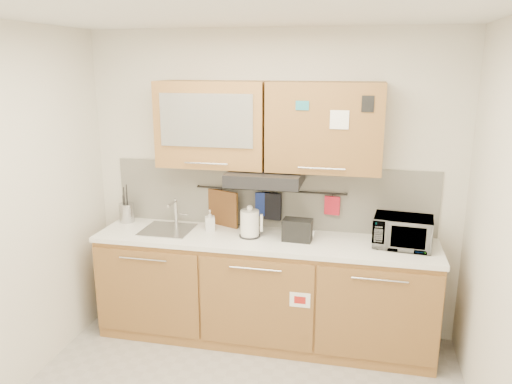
% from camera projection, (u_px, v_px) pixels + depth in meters
% --- Properties ---
extents(ceiling, '(3.20, 3.20, 0.00)m').
position_uv_depth(ceiling, '(219.00, 7.00, 2.57)').
color(ceiling, white).
rests_on(ceiling, wall_back).
extents(wall_back, '(3.20, 0.00, 3.20)m').
position_uv_depth(wall_back, '(271.00, 184.00, 4.31)').
color(wall_back, silver).
rests_on(wall_back, ground).
extents(base_cabinet, '(2.80, 0.64, 0.88)m').
position_uv_depth(base_cabinet, '(264.00, 295.00, 4.25)').
color(base_cabinet, '#A37039').
rests_on(base_cabinet, floor).
extents(countertop, '(2.82, 0.62, 0.04)m').
position_uv_depth(countertop, '(264.00, 240.00, 4.12)').
color(countertop, white).
rests_on(countertop, base_cabinet).
extents(backsplash, '(2.80, 0.02, 0.56)m').
position_uv_depth(backsplash, '(271.00, 196.00, 4.33)').
color(backsplash, silver).
rests_on(backsplash, countertop).
extents(upper_cabinets, '(1.82, 0.37, 0.70)m').
position_uv_depth(upper_cabinets, '(267.00, 126.00, 4.01)').
color(upper_cabinets, '#A37039').
rests_on(upper_cabinets, wall_back).
extents(range_hood, '(0.60, 0.46, 0.10)m').
position_uv_depth(range_hood, '(265.00, 177.00, 4.05)').
color(range_hood, black).
rests_on(range_hood, upper_cabinets).
extents(sink, '(0.42, 0.40, 0.26)m').
position_uv_depth(sink, '(168.00, 230.00, 4.31)').
color(sink, silver).
rests_on(sink, countertop).
extents(utensil_rail, '(1.30, 0.02, 0.02)m').
position_uv_depth(utensil_rail, '(270.00, 190.00, 4.28)').
color(utensil_rail, black).
rests_on(utensil_rail, backsplash).
extents(utensil_crock, '(0.16, 0.16, 0.34)m').
position_uv_depth(utensil_crock, '(127.00, 212.00, 4.52)').
color(utensil_crock, '#A9A9AD').
rests_on(utensil_crock, countertop).
extents(kettle, '(0.20, 0.17, 0.27)m').
position_uv_depth(kettle, '(250.00, 224.00, 4.12)').
color(kettle, white).
rests_on(kettle, countertop).
extents(toaster, '(0.24, 0.15, 0.18)m').
position_uv_depth(toaster, '(297.00, 230.00, 4.03)').
color(toaster, black).
rests_on(toaster, countertop).
extents(microwave, '(0.47, 0.34, 0.24)m').
position_uv_depth(microwave, '(403.00, 232.00, 3.89)').
color(microwave, '#999999').
rests_on(microwave, countertop).
extents(soap_bottle, '(0.10, 0.11, 0.18)m').
position_uv_depth(soap_bottle, '(210.00, 220.00, 4.28)').
color(soap_bottle, '#999999').
rests_on(soap_bottle, countertop).
extents(cutting_board, '(0.33, 0.16, 0.43)m').
position_uv_depth(cutting_board, '(222.00, 214.00, 4.41)').
color(cutting_board, brown).
rests_on(cutting_board, utensil_rail).
extents(oven_mitt, '(0.13, 0.07, 0.21)m').
position_uv_depth(oven_mitt, '(262.00, 204.00, 4.31)').
color(oven_mitt, navy).
rests_on(oven_mitt, utensil_rail).
extents(dark_pouch, '(0.15, 0.07, 0.23)m').
position_uv_depth(dark_pouch, '(273.00, 206.00, 4.29)').
color(dark_pouch, black).
rests_on(dark_pouch, utensil_rail).
extents(pot_holder, '(0.13, 0.03, 0.16)m').
position_uv_depth(pot_holder, '(332.00, 206.00, 4.18)').
color(pot_holder, '#B41829').
rests_on(pot_holder, utensil_rail).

